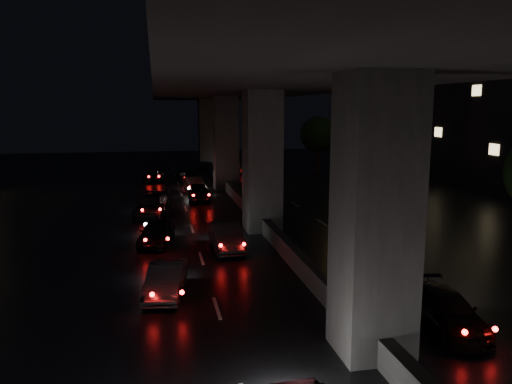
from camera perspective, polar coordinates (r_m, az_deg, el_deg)
name	(u,v)px	position (r m, az deg, el deg)	size (l,w,h in m)	color
ground	(284,254)	(24.48, 3.18, -7.07)	(120.00, 120.00, 0.00)	black
viaduct	(262,84)	(28.35, 0.74, 12.28)	(12.00, 80.00, 10.50)	#2F3032
median_barrier	(262,222)	(29.08, 0.70, -3.50)	(0.45, 70.00, 0.85)	#2F3032
building_right_far	(505,103)	(53.93, 26.62, 9.13)	(12.00, 22.00, 15.00)	black
tree_c	(386,146)	(38.71, 14.65, 5.12)	(3.80, 3.80, 6.12)	black
tree_d	(318,135)	(53.52, 7.12, 6.53)	(3.80, 3.80, 6.12)	black
streetlight_far	(355,124)	(44.08, 11.26, 7.66)	(2.52, 0.44, 9.00)	#2D2D33
car_3	(445,310)	(17.58, 20.82, -12.53)	(1.64, 4.04, 1.17)	black
car_4	(166,279)	(19.49, -10.25, -9.78)	(1.28, 3.68, 1.21)	#252427
car_5	(226,237)	(25.05, -3.39, -5.14)	(1.38, 3.95, 1.30)	black
car_6	(156,232)	(26.47, -11.31, -4.53)	(1.50, 3.74, 1.27)	black
car_7	(151,206)	(33.52, -11.87, -1.55)	(1.82, 4.49, 1.30)	black
car_8	(199,192)	(38.15, -6.55, -0.03)	(1.58, 3.94, 1.34)	black
car_9	(194,185)	(42.09, -7.06, 0.82)	(1.35, 3.87, 1.27)	#4C4442
car_10	(189,176)	(47.87, -7.72, 1.78)	(1.88, 4.07, 1.13)	black
car_11	(154,175)	(49.24, -11.59, 1.88)	(1.84, 3.99, 1.11)	black
car_12	(235,167)	(54.16, -2.39, 2.84)	(1.49, 3.71, 1.26)	#505257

